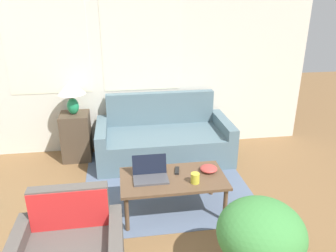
{
  "coord_description": "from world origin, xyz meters",
  "views": [
    {
      "loc": [
        0.22,
        -1.23,
        2.17
      ],
      "look_at": [
        0.77,
        2.32,
        0.75
      ],
      "focal_mm": 35.0,
      "sensor_mm": 36.0,
      "label": 1
    }
  ],
  "objects_px": {
    "table_lamp": "(71,90)",
    "tv_remote": "(177,171)",
    "couch": "(164,140)",
    "cup_navy": "(195,178)",
    "coffee_table": "(173,181)",
    "laptop": "(150,174)",
    "potted_plant": "(260,236)",
    "snack_bowl": "(209,169)"
  },
  "relations": [
    {
      "from": "laptop",
      "to": "cup_navy",
      "type": "height_order",
      "value": "laptop"
    },
    {
      "from": "couch",
      "to": "cup_navy",
      "type": "xyz_separation_m",
      "value": [
        0.12,
        -1.44,
        0.21
      ]
    },
    {
      "from": "table_lamp",
      "to": "laptop",
      "type": "bearing_deg",
      "value": -57.7
    },
    {
      "from": "cup_navy",
      "to": "coffee_table",
      "type": "bearing_deg",
      "value": 146.03
    },
    {
      "from": "table_lamp",
      "to": "potted_plant",
      "type": "height_order",
      "value": "table_lamp"
    },
    {
      "from": "laptop",
      "to": "potted_plant",
      "type": "bearing_deg",
      "value": -55.29
    },
    {
      "from": "potted_plant",
      "to": "snack_bowl",
      "type": "bearing_deg",
      "value": 95.2
    },
    {
      "from": "coffee_table",
      "to": "laptop",
      "type": "relative_size",
      "value": 3.07
    },
    {
      "from": "potted_plant",
      "to": "laptop",
      "type": "bearing_deg",
      "value": 124.71
    },
    {
      "from": "table_lamp",
      "to": "snack_bowl",
      "type": "xyz_separation_m",
      "value": [
        1.54,
        -1.38,
        -0.56
      ]
    },
    {
      "from": "table_lamp",
      "to": "tv_remote",
      "type": "bearing_deg",
      "value": -47.99
    },
    {
      "from": "coffee_table",
      "to": "cup_navy",
      "type": "xyz_separation_m",
      "value": [
        0.2,
        -0.14,
        0.1
      ]
    },
    {
      "from": "cup_navy",
      "to": "potted_plant",
      "type": "xyz_separation_m",
      "value": [
        0.3,
        -0.91,
        -0.01
      ]
    },
    {
      "from": "coffee_table",
      "to": "tv_remote",
      "type": "distance_m",
      "value": 0.14
    },
    {
      "from": "coffee_table",
      "to": "cup_navy",
      "type": "relative_size",
      "value": 10.33
    },
    {
      "from": "laptop",
      "to": "potted_plant",
      "type": "xyz_separation_m",
      "value": [
        0.74,
        -1.07,
        -0.01
      ]
    },
    {
      "from": "tv_remote",
      "to": "potted_plant",
      "type": "relative_size",
      "value": 0.21
    },
    {
      "from": "table_lamp",
      "to": "laptop",
      "type": "distance_m",
      "value": 1.78
    },
    {
      "from": "table_lamp",
      "to": "tv_remote",
      "type": "distance_m",
      "value": 1.89
    },
    {
      "from": "table_lamp",
      "to": "couch",
      "type": "bearing_deg",
      "value": -7.34
    },
    {
      "from": "potted_plant",
      "to": "coffee_table",
      "type": "bearing_deg",
      "value": 115.77
    },
    {
      "from": "cup_navy",
      "to": "snack_bowl",
      "type": "distance_m",
      "value": 0.29
    },
    {
      "from": "couch",
      "to": "laptop",
      "type": "height_order",
      "value": "couch"
    },
    {
      "from": "couch",
      "to": "cup_navy",
      "type": "relative_size",
      "value": 17.41
    },
    {
      "from": "tv_remote",
      "to": "potted_plant",
      "type": "distance_m",
      "value": 1.24
    },
    {
      "from": "snack_bowl",
      "to": "cup_navy",
      "type": "bearing_deg",
      "value": -133.53
    },
    {
      "from": "cup_navy",
      "to": "tv_remote",
      "type": "xyz_separation_m",
      "value": [
        -0.14,
        0.26,
        -0.04
      ]
    },
    {
      "from": "coffee_table",
      "to": "snack_bowl",
      "type": "height_order",
      "value": "snack_bowl"
    },
    {
      "from": "coffee_table",
      "to": "potted_plant",
      "type": "distance_m",
      "value": 1.16
    },
    {
      "from": "table_lamp",
      "to": "snack_bowl",
      "type": "relative_size",
      "value": 2.51
    },
    {
      "from": "potted_plant",
      "to": "couch",
      "type": "bearing_deg",
      "value": 100.23
    },
    {
      "from": "coffee_table",
      "to": "cup_navy",
      "type": "bearing_deg",
      "value": -33.97
    },
    {
      "from": "tv_remote",
      "to": "potted_plant",
      "type": "height_order",
      "value": "potted_plant"
    },
    {
      "from": "couch",
      "to": "laptop",
      "type": "xyz_separation_m",
      "value": [
        -0.32,
        -1.27,
        0.2
      ]
    },
    {
      "from": "coffee_table",
      "to": "snack_bowl",
      "type": "distance_m",
      "value": 0.42
    },
    {
      "from": "table_lamp",
      "to": "cup_navy",
      "type": "relative_size",
      "value": 4.46
    },
    {
      "from": "potted_plant",
      "to": "tv_remote",
      "type": "bearing_deg",
      "value": 110.75
    },
    {
      "from": "couch",
      "to": "coffee_table",
      "type": "distance_m",
      "value": 1.31
    },
    {
      "from": "couch",
      "to": "coffee_table",
      "type": "xyz_separation_m",
      "value": [
        -0.08,
        -1.3,
        0.11
      ]
    },
    {
      "from": "table_lamp",
      "to": "potted_plant",
      "type": "xyz_separation_m",
      "value": [
        1.65,
        -2.5,
        -0.55
      ]
    },
    {
      "from": "table_lamp",
      "to": "tv_remote",
      "type": "relative_size",
      "value": 3.04
    },
    {
      "from": "coffee_table",
      "to": "couch",
      "type": "bearing_deg",
      "value": 86.41
    }
  ]
}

